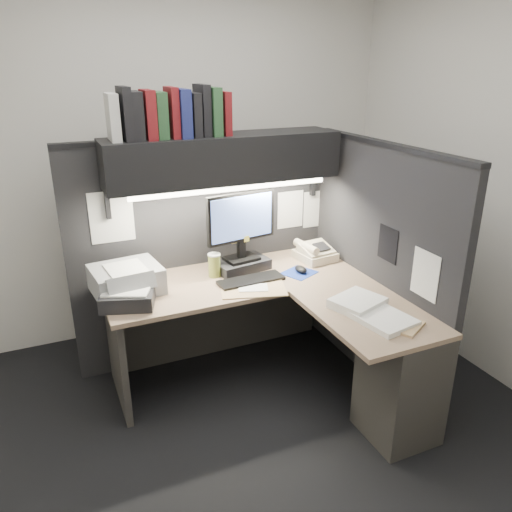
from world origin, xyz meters
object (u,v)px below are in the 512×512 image
object	(u,v)px
overhead_shelf	(224,158)
printer	(126,279)
monitor	(241,240)
telephone	(315,253)
desk	(315,345)
notebook_stack	(128,298)
coffee_cup	(214,266)
keyboard	(251,280)

from	to	relation	value
overhead_shelf	printer	bearing A→B (deg)	-171.00
monitor	telephone	size ratio (longest dim) A/B	2.15
desk	notebook_stack	world-z (taller)	notebook_stack
telephone	desk	bearing A→B (deg)	-126.08
notebook_stack	coffee_cup	bearing A→B (deg)	17.72
desk	notebook_stack	distance (m)	1.18
keyboard	telephone	distance (m)	0.62
keyboard	printer	xyz separation A→B (m)	(-0.77, 0.18, 0.07)
coffee_cup	notebook_stack	distance (m)	0.64
desk	coffee_cup	distance (m)	0.85
printer	overhead_shelf	bearing A→B (deg)	2.43
desk	coffee_cup	bearing A→B (deg)	123.54
telephone	coffee_cup	size ratio (longest dim) A/B	1.69
monitor	notebook_stack	world-z (taller)	monitor
monitor	printer	world-z (taller)	monitor
keyboard	notebook_stack	distance (m)	0.80
desk	keyboard	size ratio (longest dim) A/B	3.84
keyboard	printer	distance (m)	0.80
overhead_shelf	monitor	bearing A→B (deg)	-39.96
desk	keyboard	xyz separation A→B (m)	(-0.24, 0.46, 0.30)
monitor	telephone	world-z (taller)	monitor
keyboard	telephone	size ratio (longest dim) A/B	1.73
desk	overhead_shelf	world-z (taller)	overhead_shelf
overhead_shelf	desk	bearing A→B (deg)	-68.21
telephone	notebook_stack	world-z (taller)	telephone
telephone	printer	world-z (taller)	printer
telephone	printer	bearing A→B (deg)	172.70
overhead_shelf	telephone	xyz separation A→B (m)	(0.65, -0.11, -0.72)
overhead_shelf	telephone	world-z (taller)	overhead_shelf
desk	notebook_stack	bearing A→B (deg)	156.68
keyboard	coffee_cup	bearing A→B (deg)	133.24
keyboard	coffee_cup	xyz separation A→B (m)	(-0.19, 0.18, 0.06)
printer	coffee_cup	bearing A→B (deg)	-6.36
telephone	coffee_cup	world-z (taller)	coffee_cup
overhead_shelf	monitor	world-z (taller)	overhead_shelf
overhead_shelf	notebook_stack	distance (m)	1.08
coffee_cup	keyboard	bearing A→B (deg)	-44.18
keyboard	monitor	bearing A→B (deg)	81.32
keyboard	printer	world-z (taller)	printer
coffee_cup	desk	bearing A→B (deg)	-56.46
overhead_shelf	monitor	xyz separation A→B (m)	(0.09, -0.07, -0.55)
printer	telephone	bearing A→B (deg)	-6.63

